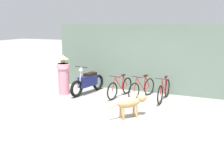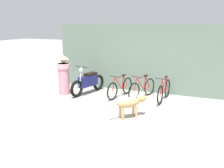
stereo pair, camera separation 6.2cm
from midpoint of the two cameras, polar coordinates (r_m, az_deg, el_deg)
The scene contains 8 objects.
ground_plane at distance 7.92m, azimuth 2.52°, elevation -6.71°, with size 60.00×60.00×0.00m, color gray.
shop_wall_back at distance 10.38m, azimuth 8.46°, elevation 5.47°, with size 7.93×0.20×2.66m.
bicycle_0 at distance 9.72m, azimuth 1.97°, elevation -0.82°, with size 0.48×1.65×0.84m.
bicycle_1 at distance 9.65m, azimuth 6.73°, elevation -0.96°, with size 0.60×1.56×0.85m.
bicycle_2 at distance 9.41m, azimuth 11.43°, elevation -1.46°, with size 0.46×1.72×0.87m.
motorcycle at distance 10.21m, azimuth -5.06°, elevation 0.40°, with size 0.61×1.93×1.11m.
stray_dog at distance 7.58m, azimuth 4.40°, elevation -4.00°, with size 0.89×1.02×0.68m.
person_in_robes at distance 10.17m, azimuth -10.28°, elevation 2.12°, with size 0.66×0.66×1.51m.
Camera 2 is at (2.65, -6.97, 2.69)m, focal length 42.00 mm.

